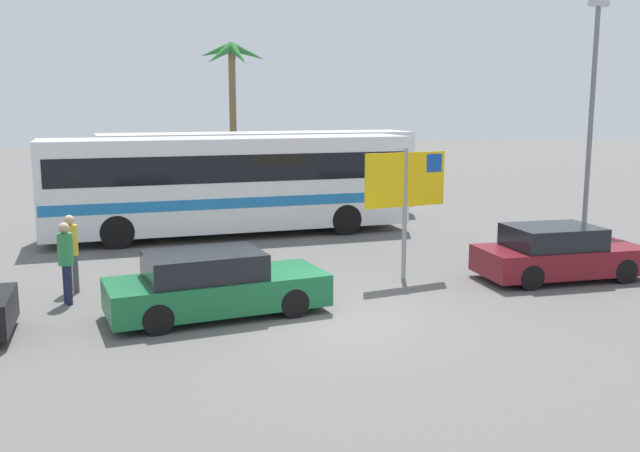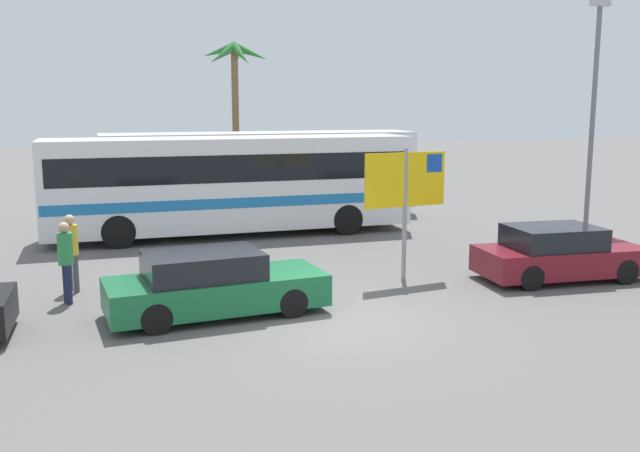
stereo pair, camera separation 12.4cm
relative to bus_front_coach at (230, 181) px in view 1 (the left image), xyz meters
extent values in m
plane|color=#605E5B|center=(0.17, -9.79, -1.78)|extent=(120.00, 120.00, 0.00)
cube|color=white|center=(0.00, 0.00, -0.06)|extent=(11.62, 2.42, 2.90)
cube|color=black|center=(0.00, 0.00, 0.49)|extent=(11.15, 2.45, 0.84)
cube|color=#1E70B7|center=(0.00, 0.00, -0.57)|extent=(11.50, 2.45, 0.32)
cylinder|color=black|center=(3.60, 1.09, -1.28)|extent=(1.00, 0.28, 1.00)
cylinder|color=black|center=(3.60, -1.09, -1.28)|extent=(1.00, 0.28, 1.00)
cylinder|color=black|center=(-3.60, 1.09, -1.28)|extent=(1.00, 0.28, 1.00)
cylinder|color=black|center=(-3.60, -1.09, -1.28)|extent=(1.00, 0.28, 1.00)
cube|color=white|center=(1.79, 3.35, -0.06)|extent=(11.62, 2.42, 2.90)
cube|color=black|center=(1.79, 3.35, 0.49)|extent=(11.15, 2.45, 0.84)
cube|color=#23843D|center=(1.79, 3.35, -0.57)|extent=(11.50, 2.45, 0.32)
cylinder|color=black|center=(5.39, 4.43, -1.28)|extent=(1.00, 0.28, 1.00)
cylinder|color=black|center=(5.39, 2.26, -1.28)|extent=(1.00, 0.28, 1.00)
cylinder|color=black|center=(-1.81, 4.43, -1.28)|extent=(1.00, 0.28, 1.00)
cylinder|color=black|center=(-1.81, 2.26, -1.28)|extent=(1.00, 0.28, 1.00)
cylinder|color=gray|center=(2.88, -7.10, -0.18)|extent=(0.11, 0.11, 3.20)
cube|color=yellow|center=(2.88, -7.10, 0.67)|extent=(2.19, 0.35, 1.30)
cube|color=#1447A8|center=(3.67, -7.00, 1.04)|extent=(0.45, 0.13, 0.44)
cube|color=maroon|center=(6.54, -8.25, -1.30)|extent=(4.14, 2.01, 0.64)
cube|color=black|center=(6.29, -8.24, -0.72)|extent=(2.20, 1.73, 0.52)
cylinder|color=black|center=(7.84, -7.55, -1.48)|extent=(0.61, 0.20, 0.60)
cylinder|color=black|center=(7.73, -9.13, -1.48)|extent=(0.61, 0.20, 0.60)
cylinder|color=black|center=(5.34, -7.38, -1.48)|extent=(0.61, 0.20, 0.60)
cylinder|color=black|center=(5.23, -8.96, -1.48)|extent=(0.61, 0.20, 0.60)
cube|color=#196638|center=(-1.95, -8.60, -1.30)|extent=(4.51, 2.10, 0.64)
cube|color=black|center=(-2.21, -8.62, -0.72)|extent=(2.41, 1.78, 0.52)
cylinder|color=black|center=(-0.67, -7.69, -1.48)|extent=(0.61, 0.21, 0.60)
cylinder|color=black|center=(-0.53, -9.26, -1.48)|extent=(0.61, 0.21, 0.60)
cylinder|color=black|center=(-3.37, -7.93, -1.48)|extent=(0.61, 0.21, 0.60)
cylinder|color=black|center=(-3.23, -9.50, -1.48)|extent=(0.61, 0.21, 0.60)
cylinder|color=#4C4C51|center=(-4.71, -5.90, -1.35)|extent=(0.13, 0.13, 0.87)
cylinder|color=#4C4C51|center=(-4.85, -5.79, -1.35)|extent=(0.13, 0.13, 0.87)
cylinder|color=gold|center=(-4.78, -5.84, -0.58)|extent=(0.32, 0.32, 0.69)
sphere|color=tan|center=(-4.78, -5.84, -0.12)|extent=(0.23, 0.23, 0.23)
cylinder|color=#1E2347|center=(-4.84, -6.89, -1.35)|extent=(0.13, 0.13, 0.86)
cylinder|color=#1E2347|center=(-4.89, -6.72, -1.35)|extent=(0.13, 0.13, 0.86)
cylinder|color=#338E4C|center=(-4.86, -6.81, -0.58)|extent=(0.32, 0.32, 0.68)
sphere|color=tan|center=(-4.86, -6.81, -0.12)|extent=(0.23, 0.23, 0.23)
cylinder|color=slate|center=(9.29, -5.65, 1.65)|extent=(0.14, 0.14, 6.86)
cube|color=#B2B2B7|center=(9.29, -5.65, 5.17)|extent=(0.56, 0.20, 0.16)
cylinder|color=brown|center=(2.22, 10.40, 1.52)|extent=(0.32, 0.32, 6.61)
cone|color=#2D7533|center=(2.97, 10.30, 4.74)|extent=(1.70, 0.66, 0.98)
cone|color=#2D7533|center=(2.47, 11.13, 4.78)|extent=(0.95, 1.72, 0.91)
cone|color=#2D7533|center=(1.57, 10.82, 4.82)|extent=(1.64, 1.27, 0.84)
cone|color=#2D7533|center=(1.61, 10.07, 4.63)|extent=(1.63, 1.17, 1.17)
cone|color=#2D7533|center=(2.41, 9.74, 4.61)|extent=(0.86, 1.66, 1.21)
camera|label=1|loc=(-4.30, -22.36, 2.47)|focal=39.51mm
camera|label=2|loc=(-4.18, -22.40, 2.47)|focal=39.51mm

